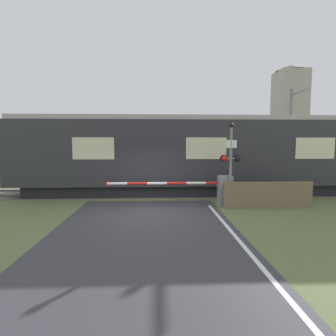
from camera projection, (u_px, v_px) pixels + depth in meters
The scene contains 8 objects.
ground_plane at pixel (148, 213), 10.14m from camera, with size 80.00×80.00×0.00m, color #5B6B3D.
track_bed at pixel (150, 193), 14.12m from camera, with size 36.00×3.20×0.13m.
train at pixel (201, 155), 14.04m from camera, with size 19.33×3.16×4.05m.
crossing_barrier at pixel (216, 189), 11.29m from camera, with size 5.43×0.44×1.29m.
signal_post at pixel (231, 160), 10.82m from camera, with size 0.87×0.26×3.51m.
catenary_pole at pixel (290, 135), 16.38m from camera, with size 0.20×1.90×6.08m.
distant_building at pixel (289, 115), 34.92m from camera, with size 3.99×3.99×12.99m.
roadside_fence at pixel (268, 195), 10.85m from camera, with size 3.73×0.06×1.10m.
Camera 1 is at (0.36, -9.96, 2.65)m, focal length 28.00 mm.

